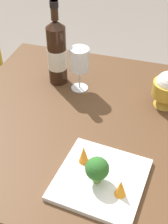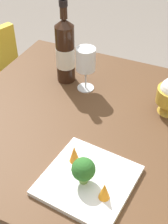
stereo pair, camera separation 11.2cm
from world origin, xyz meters
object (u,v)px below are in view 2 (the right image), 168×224
Objects in this scene: wine_glass at (86,60)px; carrot_garnish_right at (74,154)px; serving_plate at (88,180)px; carrot_garnish_left at (104,191)px; wine_bottle at (65,51)px; broccoli_floret at (83,170)px.

wine_glass is 2.91× the size of carrot_garnish_right.
serving_plate is 0.08m from carrot_garnish_left.
serving_plate is 0.09m from carrot_garnish_right.
wine_glass reaches higher than serving_plate.
carrot_garnish_right reaches higher than carrot_garnish_left.
wine_bottle is 0.62m from carrot_garnish_left.
wine_glass reaches higher than broccoli_floret.
wine_bottle reaches higher than carrot_garnish_right.
wine_bottle reaches higher than carrot_garnish_left.
serving_plate is (-0.30, 0.45, -0.13)m from wine_bottle.
carrot_garnish_left reaches higher than serving_plate.
wine_bottle reaches higher than wine_glass.
carrot_garnish_left is at bearing 146.82° from carrot_garnish_right.
wine_glass reaches higher than carrot_garnish_right.
carrot_garnish_right is (0.07, -0.04, 0.04)m from serving_plate.
wine_bottle is at bearing -53.59° from carrot_garnish_left.
carrot_garnish_left is at bearing 148.39° from serving_plate.
carrot_garnish_right is at bearing -33.18° from carrot_garnish_left.
wine_bottle is 5.51× the size of carrot_garnish_right.
carrot_garnish_left is at bearing 126.41° from wine_bottle.
carrot_garnish_left is (-0.07, 0.03, -0.02)m from broccoli_floret.
wine_glass is 0.48m from serving_plate.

